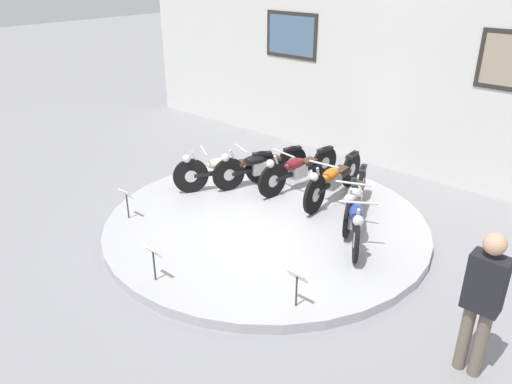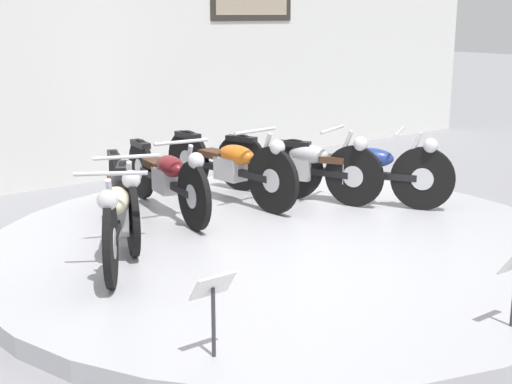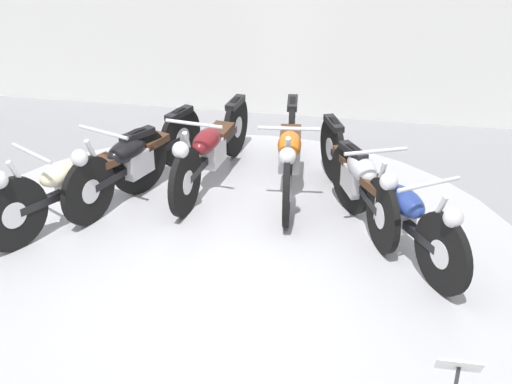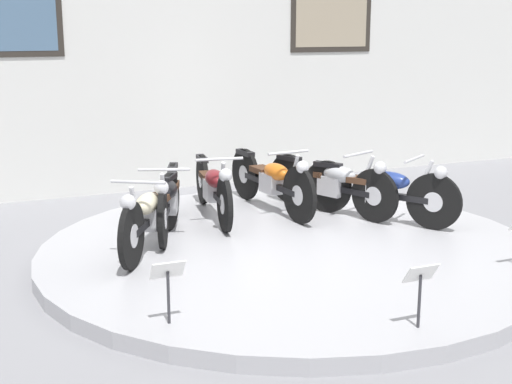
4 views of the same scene
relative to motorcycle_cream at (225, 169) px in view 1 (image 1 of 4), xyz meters
name	(u,v)px [view 1 (image 1 of 4)]	position (x,y,z in m)	size (l,w,h in m)	color
ground_plane	(266,227)	(1.37, -0.44, -0.53)	(60.00, 60.00, 0.00)	gray
display_platform	(266,223)	(1.37, -0.44, -0.46)	(5.23, 5.23, 0.15)	#ADADB2
back_wall	(391,58)	(1.37, 3.31, 1.72)	(14.00, 0.22, 4.50)	silver
motorcycle_cream	(225,169)	(0.00, 0.00, 0.00)	(1.08, 1.74, 0.80)	black
motorcycle_black	(259,165)	(0.34, 0.57, -0.01)	(0.78, 1.87, 0.79)	black
motorcycle_maroon	(298,168)	(0.99, 0.91, -0.01)	(0.54, 1.97, 0.79)	black
motorcycle_orange	(333,179)	(1.76, 0.91, 0.01)	(0.54, 2.02, 0.81)	black
motorcycle_silver	(355,197)	(2.41, 0.57, -0.01)	(0.82, 1.85, 0.79)	black
motorcycle_blue	(355,215)	(2.75, 0.00, 0.00)	(1.14, 1.70, 0.80)	black
info_placard_front_left	(127,198)	(-0.36, -1.90, -0.02)	(0.26, 0.11, 0.51)	#333338
info_placard_front_centre	(153,256)	(1.37, -2.70, -0.02)	(0.26, 0.11, 0.51)	#333338
info_placard_front_right	(297,281)	(3.11, -1.90, -0.02)	(0.26, 0.11, 0.51)	#333338
visitor_standing	(482,297)	(5.04, -1.41, 0.42)	(0.36, 0.22, 1.69)	#6B6051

